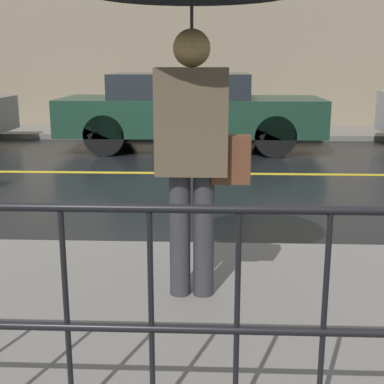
# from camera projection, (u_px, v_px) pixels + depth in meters

# --- Properties ---
(ground_plane) EXTENTS (80.00, 80.00, 0.00)m
(ground_plane) POSITION_uv_depth(u_px,v_px,m) (114.00, 173.00, 7.90)
(ground_plane) COLOR black
(sidewalk_far) EXTENTS (28.00, 1.80, 0.11)m
(sidewalk_far) POSITION_uv_depth(u_px,v_px,m) (149.00, 132.00, 12.04)
(sidewalk_far) COLOR slate
(sidewalk_far) RESTS_ON ground_plane
(lane_marking) EXTENTS (25.20, 0.12, 0.01)m
(lane_marking) POSITION_uv_depth(u_px,v_px,m) (114.00, 172.00, 7.90)
(lane_marking) COLOR gold
(lane_marking) RESTS_ON ground_plane
(building_storefront) EXTENTS (28.00, 0.30, 4.89)m
(building_storefront) POSITION_uv_depth(u_px,v_px,m) (152.00, 24.00, 12.49)
(building_storefront) COLOR gray
(building_storefront) RESTS_ON ground_plane
(pedestrian) EXTENTS (1.20, 1.20, 2.14)m
(pedestrian) POSITION_uv_depth(u_px,v_px,m) (192.00, 17.00, 3.13)
(pedestrian) COLOR #333338
(pedestrian) RESTS_ON sidewalk_near
(car_dark_green) EXTENTS (4.74, 1.71, 1.39)m
(car_dark_green) POSITION_uv_depth(u_px,v_px,m) (189.00, 110.00, 9.82)
(car_dark_green) COLOR #193828
(car_dark_green) RESTS_ON ground_plane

